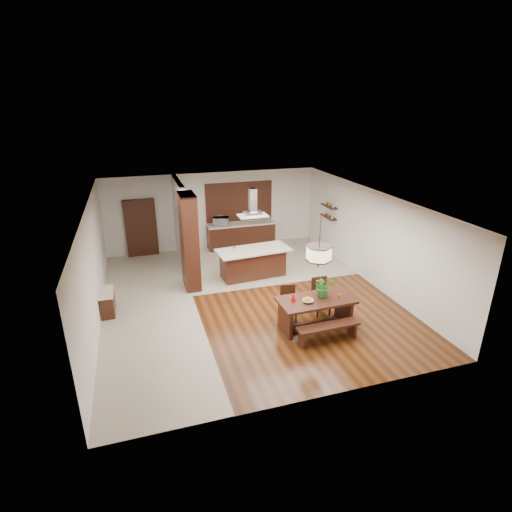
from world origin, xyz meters
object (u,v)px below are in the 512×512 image
object	(u,v)px
hallway_console	(108,302)
fruit_bowl	(308,301)
dining_chair_left	(289,303)
microwave	(221,221)
range_hood	(253,202)
island_cup	(266,247)
dining_bench	(328,333)
pendant_lantern	(319,243)
dining_table	(316,306)
dining_chair_right	(321,297)
kitchen_island	(253,262)
foliage_plant	(324,286)

from	to	relation	value
hallway_console	fruit_bowl	size ratio (longest dim) A/B	3.40
hallway_console	dining_chair_left	xyz separation A→B (m)	(4.53, -1.74, 0.14)
microwave	hallway_console	bearing A→B (deg)	-117.71
range_hood	island_cup	distance (m)	1.52
dining_bench	hallway_console	bearing A→B (deg)	149.38
dining_bench	pendant_lantern	size ratio (longest dim) A/B	1.18
dining_chair_left	fruit_bowl	distance (m)	0.78
dining_chair_left	dining_table	bearing A→B (deg)	-39.56
dining_chair_right	kitchen_island	xyz separation A→B (m)	(-1.04, 2.85, -0.00)
pendant_lantern	island_cup	bearing A→B (deg)	93.24
range_hood	island_cup	world-z (taller)	range_hood
foliage_plant	pendant_lantern	bearing A→B (deg)	-159.11
hallway_console	kitchen_island	distance (m)	4.57
dining_chair_left	kitchen_island	xyz separation A→B (m)	(-0.10, 2.88, 0.04)
fruit_bowl	kitchen_island	distance (m)	3.56
hallway_console	fruit_bowl	xyz separation A→B (m)	(4.75, -2.39, 0.50)
dining_chair_right	foliage_plant	world-z (taller)	foliage_plant
foliage_plant	kitchen_island	world-z (taller)	foliage_plant
dining_bench	kitchen_island	bearing A→B (deg)	98.42
kitchen_island	range_hood	xyz separation A→B (m)	(-0.00, 0.00, 1.97)
dining_chair_left	dining_chair_right	size ratio (longest dim) A/B	0.92
island_cup	hallway_console	bearing A→B (deg)	-168.10
dining_chair_right	range_hood	size ratio (longest dim) A/B	1.10
dining_bench	pendant_lantern	distance (m)	2.14
range_hood	island_cup	xyz separation A→B (m)	(0.40, -0.13, -1.46)
dining_bench	range_hood	xyz separation A→B (m)	(-0.61, 4.13, 2.25)
hallway_console	pendant_lantern	world-z (taller)	pendant_lantern
dining_bench	dining_chair_left	world-z (taller)	dining_chair_left
fruit_bowl	range_hood	bearing A→B (deg)	95.35
dining_table	dining_chair_right	distance (m)	0.75
hallway_console	kitchen_island	xyz separation A→B (m)	(4.42, 1.14, 0.18)
dining_table	dining_chair_right	bearing A→B (deg)	52.39
foliage_plant	range_hood	distance (m)	3.73
pendant_lantern	fruit_bowl	size ratio (longest dim) A/B	5.07
foliage_plant	fruit_bowl	world-z (taller)	foliage_plant
dining_table	range_hood	xyz separation A→B (m)	(-0.59, 3.44, 1.89)
kitchen_island	microwave	distance (m)	2.92
dining_chair_left	dining_chair_right	world-z (taller)	dining_chair_right
hallway_console	fruit_bowl	world-z (taller)	fruit_bowl
pendant_lantern	dining_chair_right	bearing A→B (deg)	52.39
range_hood	island_cup	bearing A→B (deg)	-17.75
fruit_bowl	range_hood	world-z (taller)	range_hood
hallway_console	dining_chair_right	distance (m)	5.73
dining_bench	kitchen_island	world-z (taller)	kitchen_island
foliage_plant	fruit_bowl	distance (m)	0.57
dining_table	island_cup	distance (m)	3.35
dining_chair_left	microwave	xyz separation A→B (m)	(-0.50, 5.70, 0.65)
foliage_plant	island_cup	xyz separation A→B (m)	(-0.42, 3.23, -0.05)
kitchen_island	microwave	xyz separation A→B (m)	(-0.40, 2.82, 0.62)
island_cup	foliage_plant	bearing A→B (deg)	-82.67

